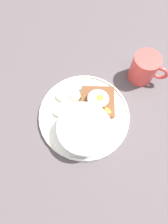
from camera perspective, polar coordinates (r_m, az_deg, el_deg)
ground_plane at (r=52.68cm, az=0.00°, el=-1.63°), size 120.00×120.00×2.00cm
plate at (r=51.00cm, az=0.00°, el=-0.92°), size 26.45×26.45×1.60cm
oatmeal_bowl at (r=46.34cm, az=0.03°, el=-5.82°), size 14.12×14.12×5.57cm
toast_slice at (r=51.67cm, az=4.45°, el=3.39°), size 10.44×10.44×1.51cm
poached_egg at (r=49.70cm, az=4.69°, el=4.39°), size 7.44×6.94×3.38cm
banana_slice_front at (r=52.00cm, az=-5.42°, el=3.20°), size 5.14×5.13×1.31cm
banana_slice_left at (r=53.05cm, az=-7.22°, el=5.40°), size 3.74×3.86×1.62cm
banana_slice_back at (r=50.84cm, az=-8.02°, el=0.15°), size 4.00×4.10×1.71cm
banana_slice_right at (r=52.36cm, az=-2.98°, el=5.09°), size 4.47×4.41×1.93cm
coffee_mug at (r=57.24cm, az=19.07°, el=13.38°), size 11.03×7.84×8.83cm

